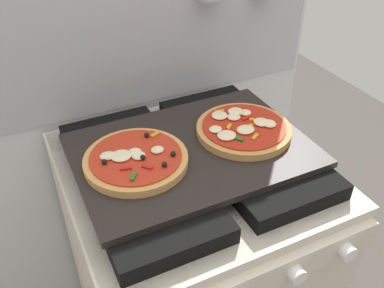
{
  "coord_description": "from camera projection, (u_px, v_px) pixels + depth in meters",
  "views": [
    {
      "loc": [
        -0.34,
        -0.71,
        1.49
      ],
      "look_at": [
        0.0,
        0.0,
        0.93
      ],
      "focal_mm": 39.11,
      "sensor_mm": 36.0,
      "label": 1
    }
  ],
  "objects": [
    {
      "name": "kitchen_backsplash",
      "position": [
        146.0,
        124.0,
        1.29
      ],
      "size": [
        1.1,
        0.09,
        1.55
      ],
      "color": "silver",
      "rests_on": "ground_plane"
    },
    {
      "name": "baking_tray",
      "position": [
        192.0,
        150.0,
        0.98
      ],
      "size": [
        0.54,
        0.38,
        0.02
      ],
      "primitive_type": "cube",
      "color": "black",
      "rests_on": "stove"
    },
    {
      "name": "pizza_left",
      "position": [
        135.0,
        158.0,
        0.92
      ],
      "size": [
        0.23,
        0.23,
        0.03
      ],
      "color": "tan",
      "rests_on": "baking_tray"
    },
    {
      "name": "stove",
      "position": [
        192.0,
        274.0,
        1.24
      ],
      "size": [
        0.6,
        0.64,
        0.9
      ],
      "color": "beige",
      "rests_on": "ground_plane"
    },
    {
      "name": "pizza_right",
      "position": [
        244.0,
        129.0,
        1.01
      ],
      "size": [
        0.23,
        0.23,
        0.03
      ],
      "color": "#C18947",
      "rests_on": "baking_tray"
    }
  ]
}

